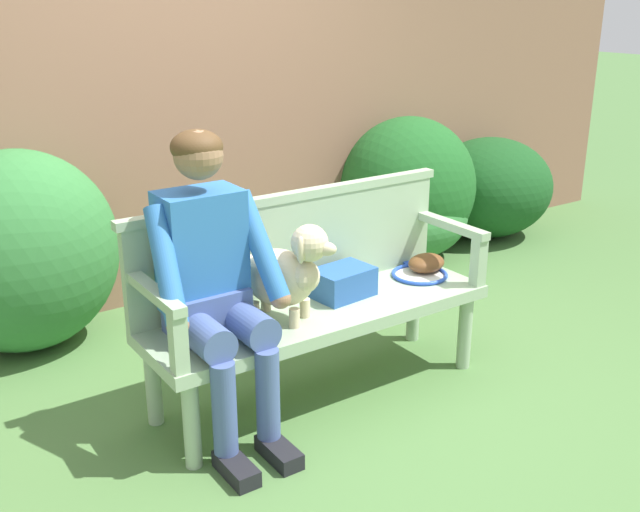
# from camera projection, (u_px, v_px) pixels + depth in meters

# --- Properties ---
(ground_plane) EXTENTS (40.00, 40.00, 0.00)m
(ground_plane) POSITION_uv_depth(u_px,v_px,m) (320.00, 392.00, 3.60)
(ground_plane) COLOR #4C753D
(brick_garden_fence) EXTENTS (8.00, 0.30, 2.51)m
(brick_garden_fence) POSITION_uv_depth(u_px,v_px,m) (162.00, 93.00, 4.49)
(brick_garden_fence) COLOR #936651
(brick_garden_fence) RESTS_ON ground
(hedge_bush_mid_left) EXTENTS (1.03, 0.95, 0.61)m
(hedge_bush_mid_left) POSITION_uv_depth(u_px,v_px,m) (398.00, 216.00, 5.35)
(hedge_bush_mid_left) COLOR #337538
(hedge_bush_mid_left) RESTS_ON ground
(hedge_bush_mid_right) EXTENTS (1.00, 0.93, 1.01)m
(hedge_bush_mid_right) POSITION_uv_depth(u_px,v_px,m) (408.00, 187.00, 5.33)
(hedge_bush_mid_right) COLOR #1E5B23
(hedge_bush_mid_right) RESTS_ON ground
(hedge_bush_far_left) EXTENTS (1.01, 0.93, 0.77)m
(hedge_bush_far_left) POSITION_uv_depth(u_px,v_px,m) (490.00, 187.00, 5.82)
(hedge_bush_far_left) COLOR #194C1E
(hedge_bush_far_left) RESTS_ON ground
(hedge_bush_far_right) EXTENTS (1.03, 0.86, 1.09)m
(hedge_bush_far_right) POSITION_uv_depth(u_px,v_px,m) (21.00, 252.00, 3.90)
(hedge_bush_far_right) COLOR #337538
(hedge_bush_far_right) RESTS_ON ground
(garden_bench) EXTENTS (1.68, 0.52, 0.45)m
(garden_bench) POSITION_uv_depth(u_px,v_px,m) (320.00, 318.00, 3.47)
(garden_bench) COLOR #9EB793
(garden_bench) RESTS_ON ground
(bench_backrest) EXTENTS (1.72, 0.06, 0.50)m
(bench_backrest) POSITION_uv_depth(u_px,v_px,m) (293.00, 242.00, 3.54)
(bench_backrest) COLOR #9EB793
(bench_backrest) RESTS_ON garden_bench
(bench_armrest_left_end) EXTENTS (0.06, 0.52, 0.28)m
(bench_armrest_left_end) POSITION_uv_depth(u_px,v_px,m) (163.00, 313.00, 2.89)
(bench_armrest_left_end) COLOR #9EB793
(bench_armrest_left_end) RESTS_ON garden_bench
(bench_armrest_right_end) EXTENTS (0.06, 0.52, 0.28)m
(bench_armrest_right_end) POSITION_uv_depth(u_px,v_px,m) (461.00, 240.00, 3.74)
(bench_armrest_right_end) COLOR #9EB793
(bench_armrest_right_end) RESTS_ON garden_bench
(person_seated) EXTENTS (0.56, 0.66, 1.32)m
(person_seated) POSITION_uv_depth(u_px,v_px,m) (212.00, 277.00, 3.05)
(person_seated) COLOR black
(person_seated) RESTS_ON ground
(dog_on_bench) EXTENTS (0.36, 0.43, 0.45)m
(dog_on_bench) POSITION_uv_depth(u_px,v_px,m) (287.00, 272.00, 3.23)
(dog_on_bench) COLOR beige
(dog_on_bench) RESTS_ON garden_bench
(tennis_racket) EXTENTS (0.36, 0.58, 0.03)m
(tennis_racket) POSITION_uv_depth(u_px,v_px,m) (417.00, 273.00, 3.84)
(tennis_racket) COLOR blue
(tennis_racket) RESTS_ON garden_bench
(baseball_glove) EXTENTS (0.25, 0.22, 0.09)m
(baseball_glove) POSITION_uv_depth(u_px,v_px,m) (426.00, 263.00, 3.87)
(baseball_glove) COLOR brown
(baseball_glove) RESTS_ON garden_bench
(sports_bag) EXTENTS (0.30, 0.23, 0.14)m
(sports_bag) POSITION_uv_depth(u_px,v_px,m) (343.00, 282.00, 3.55)
(sports_bag) COLOR #2856A3
(sports_bag) RESTS_ON garden_bench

